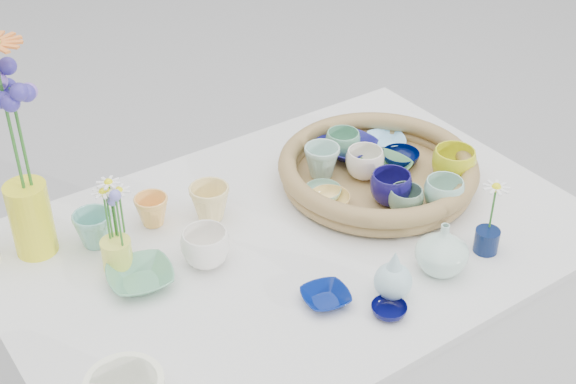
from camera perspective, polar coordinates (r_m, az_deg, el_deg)
wicker_tray at (r=1.91m, az=6.39°, el=1.48°), size 0.47×0.47×0.08m
tray_ceramic_0 at (r=2.00m, az=4.12°, el=3.18°), size 0.18×0.18×0.03m
tray_ceramic_1 at (r=1.98m, az=8.01°, el=2.44°), size 0.12×0.12×0.03m
tray_ceramic_2 at (r=1.93m, az=11.69°, el=1.89°), size 0.12×0.12×0.08m
tray_ceramic_3 at (r=1.94m, az=6.85°, el=1.75°), size 0.14×0.14×0.03m
tray_ceramic_4 at (r=1.80m, az=8.35°, el=-0.63°), size 0.08×0.08×0.06m
tray_ceramic_5 at (r=1.84m, az=2.50°, el=-0.09°), size 0.11×0.11×0.03m
tray_ceramic_6 at (r=1.90m, az=2.42°, el=2.19°), size 0.11×0.11×0.08m
tray_ceramic_7 at (r=1.91m, az=5.47°, el=2.03°), size 0.11×0.11×0.07m
tray_ceramic_8 at (r=2.05m, az=6.99°, el=3.64°), size 0.12×0.12×0.02m
tray_ceramic_9 at (r=1.83m, az=7.32°, el=0.28°), size 0.12×0.12×0.07m
tray_ceramic_10 at (r=1.81m, az=2.97°, el=-0.64°), size 0.10×0.10×0.03m
tray_ceramic_11 at (r=1.83m, az=11.00°, el=-0.15°), size 0.12×0.12×0.07m
tray_ceramic_12 at (r=1.98m, az=3.92°, el=3.41°), size 0.11×0.11×0.07m
loose_ceramic_0 at (r=1.80m, az=-9.65°, el=-1.31°), size 0.10×0.10×0.07m
loose_ceramic_1 at (r=1.79m, az=-5.58°, el=-0.77°), size 0.11×0.11×0.08m
loose_ceramic_2 at (r=1.65m, az=-10.45°, el=-5.99°), size 0.16×0.16×0.03m
loose_ceramic_3 at (r=1.67m, az=-5.88°, el=-3.97°), size 0.10×0.10×0.08m
loose_ceramic_4 at (r=1.59m, az=2.69°, el=-7.51°), size 0.11×0.11×0.02m
loose_ceramic_5 at (r=1.76m, az=-13.64°, el=-2.59°), size 0.10×0.10×0.08m
loose_ceramic_6 at (r=1.57m, az=7.18°, el=-8.34°), size 0.09×0.09×0.02m
bud_vase_paleblue at (r=1.58m, az=7.53°, el=-5.76°), size 0.09×0.09×0.12m
bud_vase_seafoam at (r=1.66m, az=10.93°, el=-3.93°), size 0.13×0.13×0.11m
bud_vase_cobalt at (r=1.75m, az=13.94°, el=-3.37°), size 0.06×0.06×0.05m
single_daisy at (r=1.72m, az=14.36°, el=-1.07°), size 0.07×0.07×0.12m
tall_vase_yellow at (r=1.75m, az=-17.80°, el=-1.82°), size 0.11×0.11×0.17m
gerbera at (r=1.62m, az=-19.25°, el=4.87°), size 0.17×0.17×0.33m
hydrangea at (r=1.65m, az=-18.43°, el=3.65°), size 0.09×0.09×0.31m
daisy_cup at (r=1.69m, az=-12.06°, el=-4.35°), size 0.07×0.07×0.07m
daisy_posy at (r=1.63m, az=-12.15°, el=-1.29°), size 0.10×0.10×0.15m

